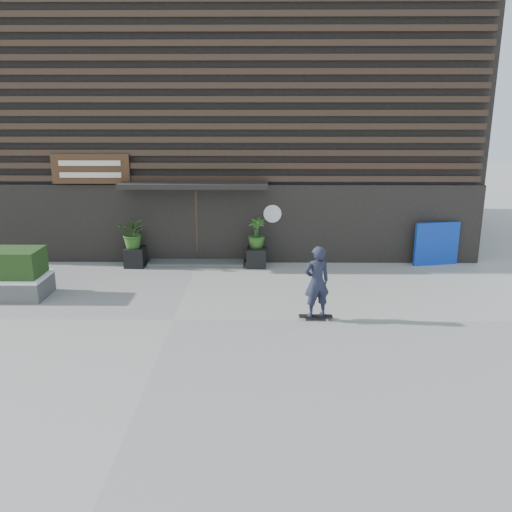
{
  "coord_description": "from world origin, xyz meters",
  "views": [
    {
      "loc": [
        2.07,
        -11.64,
        4.76
      ],
      "look_at": [
        1.92,
        1.67,
        1.1
      ],
      "focal_mm": 37.45,
      "sensor_mm": 36.0,
      "label": 1
    }
  ],
  "objects_px": {
    "planter_pot_right": "(256,257)",
    "skateboarder": "(317,282)",
    "planter_pot_left": "(135,257)",
    "blue_tarp": "(437,244)"
  },
  "relations": [
    {
      "from": "skateboarder",
      "to": "planter_pot_right",
      "type": "bearing_deg",
      "value": 108.33
    },
    {
      "from": "planter_pot_right",
      "to": "skateboarder",
      "type": "height_order",
      "value": "skateboarder"
    },
    {
      "from": "planter_pot_left",
      "to": "skateboarder",
      "type": "relative_size",
      "value": 0.34
    },
    {
      "from": "planter_pot_right",
      "to": "blue_tarp",
      "type": "relative_size",
      "value": 0.41
    },
    {
      "from": "planter_pot_left",
      "to": "blue_tarp",
      "type": "bearing_deg",
      "value": 1.81
    },
    {
      "from": "planter_pot_left",
      "to": "blue_tarp",
      "type": "height_order",
      "value": "blue_tarp"
    },
    {
      "from": "planter_pot_left",
      "to": "skateboarder",
      "type": "xyz_separation_m",
      "value": [
        5.24,
        -4.34,
        0.63
      ]
    },
    {
      "from": "planter_pot_right",
      "to": "skateboarder",
      "type": "bearing_deg",
      "value": -71.67
    },
    {
      "from": "planter_pot_left",
      "to": "blue_tarp",
      "type": "xyz_separation_m",
      "value": [
        9.47,
        0.3,
        0.38
      ]
    },
    {
      "from": "planter_pot_left",
      "to": "planter_pot_right",
      "type": "height_order",
      "value": "same"
    }
  ]
}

